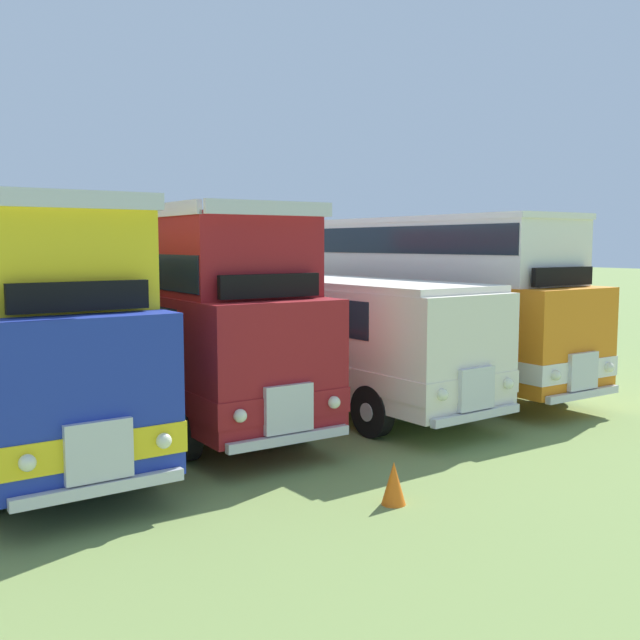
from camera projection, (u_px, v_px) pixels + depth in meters
name	position (u px, v px, depth m)	size (l,w,h in m)	color
ground_plane	(96.00, 426.00, 15.35)	(200.00, 200.00, 0.00)	#7A934C
bus_third_in_row	(4.00, 320.00, 13.94)	(2.71, 10.77, 4.52)	#1E339E
bus_fourth_in_row	(168.00, 309.00, 16.32)	(2.93, 10.41, 4.52)	maroon
bus_fifth_in_row	(309.00, 327.00, 18.04)	(2.70, 10.88, 2.99)	silver
bus_sixth_in_row	(411.00, 293.00, 20.11)	(2.84, 11.04, 4.49)	orange
cone_near_end	(394.00, 483.00, 10.74)	(0.36, 0.36, 0.64)	orange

